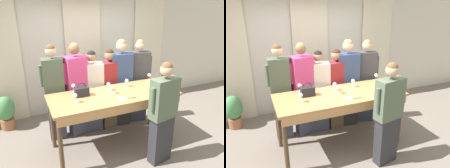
# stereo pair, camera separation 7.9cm
# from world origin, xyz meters

# --- Properties ---
(ground_plane) EXTENTS (18.00, 18.00, 0.00)m
(ground_plane) POSITION_xyz_m (0.00, 0.00, 0.00)
(ground_plane) COLOR #70665B
(wall_back) EXTENTS (12.00, 0.06, 2.80)m
(wall_back) POSITION_xyz_m (0.00, 1.79, 1.40)
(wall_back) COLOR beige
(wall_back) RESTS_ON ground_plane
(curtain_panel_left) EXTENTS (0.83, 0.03, 2.69)m
(curtain_panel_left) POSITION_xyz_m (-1.76, 1.73, 1.34)
(curtain_panel_left) COLOR beige
(curtain_panel_left) RESTS_ON ground_plane
(curtain_panel_center) EXTENTS (0.83, 0.03, 2.69)m
(curtain_panel_center) POSITION_xyz_m (0.00, 1.73, 1.34)
(curtain_panel_center) COLOR beige
(curtain_panel_center) RESTS_ON ground_plane
(curtain_panel_right) EXTENTS (0.83, 0.03, 2.69)m
(curtain_panel_right) POSITION_xyz_m (1.76, 1.73, 1.34)
(curtain_panel_right) COLOR beige
(curtain_panel_right) RESTS_ON ground_plane
(tasting_bar) EXTENTS (2.20, 0.88, 1.02)m
(tasting_bar) POSITION_xyz_m (0.00, -0.03, 0.90)
(tasting_bar) COLOR #B27F4C
(tasting_bar) RESTS_ON ground_plane
(wine_bottle) EXTENTS (0.08, 0.08, 0.35)m
(wine_bottle) POSITION_xyz_m (0.74, -0.31, 1.14)
(wine_bottle) COLOR black
(wine_bottle) RESTS_ON tasting_bar
(handbag) EXTENTS (0.23, 0.13, 0.24)m
(handbag) POSITION_xyz_m (-0.53, 0.14, 1.10)
(handbag) COLOR #232328
(handbag) RESTS_ON tasting_bar
(wine_glass_front_left) EXTENTS (0.07, 0.07, 0.15)m
(wine_glass_front_left) POSITION_xyz_m (0.35, 0.22, 1.13)
(wine_glass_front_left) COLOR white
(wine_glass_front_left) RESTS_ON tasting_bar
(wine_glass_front_mid) EXTENTS (0.07, 0.07, 0.15)m
(wine_glass_front_mid) POSITION_xyz_m (-0.61, 0.36, 1.13)
(wine_glass_front_mid) COLOR white
(wine_glass_front_mid) RESTS_ON tasting_bar
(wine_glass_front_right) EXTENTS (0.07, 0.07, 0.15)m
(wine_glass_front_right) POSITION_xyz_m (-0.02, 0.02, 1.13)
(wine_glass_front_right) COLOR white
(wine_glass_front_right) RESTS_ON tasting_bar
(wine_glass_center_left) EXTENTS (0.07, 0.07, 0.15)m
(wine_glass_center_left) POSITION_xyz_m (0.92, 0.34, 1.13)
(wine_glass_center_left) COLOR white
(wine_glass_center_left) RESTS_ON tasting_bar
(wine_glass_center_mid) EXTENTS (0.07, 0.07, 0.15)m
(wine_glass_center_mid) POSITION_xyz_m (-0.03, 0.18, 1.13)
(wine_glass_center_mid) COLOR white
(wine_glass_center_mid) RESTS_ON tasting_bar
(wine_glass_center_right) EXTENTS (0.07, 0.07, 0.15)m
(wine_glass_center_right) POSITION_xyz_m (-0.69, -0.07, 1.13)
(wine_glass_center_right) COLOR white
(wine_glass_center_right) RESTS_ON tasting_bar
(wine_glass_back_left) EXTENTS (0.07, 0.07, 0.15)m
(wine_glass_back_left) POSITION_xyz_m (0.87, -0.33, 1.13)
(wine_glass_back_left) COLOR white
(wine_glass_back_left) RESTS_ON tasting_bar
(napkin) EXTENTS (0.11, 0.11, 0.00)m
(napkin) POSITION_xyz_m (0.05, -0.22, 1.02)
(napkin) COLOR white
(napkin) RESTS_ON tasting_bar
(pen) EXTENTS (0.14, 0.04, 0.01)m
(pen) POSITION_xyz_m (0.19, -0.28, 1.02)
(pen) COLOR black
(pen) RESTS_ON tasting_bar
(guest_olive_jacket) EXTENTS (0.47, 0.24, 1.82)m
(guest_olive_jacket) POSITION_xyz_m (-0.90, 0.65, 0.94)
(guest_olive_jacket) COLOR #383D51
(guest_olive_jacket) RESTS_ON ground_plane
(guest_pink_top) EXTENTS (0.50, 0.34, 1.82)m
(guest_pink_top) POSITION_xyz_m (-0.49, 0.65, 0.93)
(guest_pink_top) COLOR #383D51
(guest_pink_top) RESTS_ON ground_plane
(guest_cream_sweater) EXTENTS (0.54, 0.34, 1.66)m
(guest_cream_sweater) POSITION_xyz_m (-0.17, 0.65, 0.84)
(guest_cream_sweater) COLOR #383D51
(guest_cream_sweater) RESTS_ON ground_plane
(guest_striped_shirt) EXTENTS (0.54, 0.29, 1.66)m
(guest_striped_shirt) POSITION_xyz_m (0.20, 0.65, 0.84)
(guest_striped_shirt) COLOR brown
(guest_striped_shirt) RESTS_ON ground_plane
(guest_navy_coat) EXTENTS (0.55, 0.32, 1.83)m
(guest_navy_coat) POSITION_xyz_m (0.45, 0.65, 0.94)
(guest_navy_coat) COLOR #28282D
(guest_navy_coat) RESTS_ON ground_plane
(guest_beige_cap) EXTENTS (0.54, 0.33, 1.79)m
(guest_beige_cap) POSITION_xyz_m (0.87, 0.65, 0.92)
(guest_beige_cap) COLOR #383D51
(guest_beige_cap) RESTS_ON ground_plane
(host_pouring) EXTENTS (0.55, 0.28, 1.69)m
(host_pouring) POSITION_xyz_m (0.51, -0.70, 0.87)
(host_pouring) COLOR #28282D
(host_pouring) RESTS_ON ground_plane
(potted_plant) EXTENTS (0.36, 0.36, 0.71)m
(potted_plant) POSITION_xyz_m (-1.80, 1.40, 0.39)
(potted_plant) COLOR #935B3D
(potted_plant) RESTS_ON ground_plane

